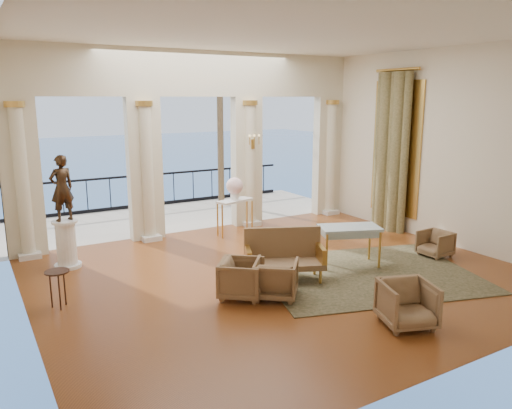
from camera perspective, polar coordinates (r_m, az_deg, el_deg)
floor at (r=9.81m, az=2.98°, el=-8.03°), size 9.00×9.00×0.00m
room_walls at (r=8.32m, az=7.50°, el=8.58°), size 9.00×9.00×9.00m
arcade at (r=12.60m, az=-6.62°, el=8.42°), size 9.00×0.56×4.50m
terrace at (r=14.81m, az=-9.50°, el=-1.43°), size 10.00×3.60×0.10m
balustrade at (r=16.18m, az=-11.62°, el=1.30°), size 9.00×0.06×1.03m
palm_tree at (r=15.96m, az=-4.19°, el=14.65°), size 2.00×2.00×4.50m
sea at (r=68.50m, az=-26.02°, el=3.03°), size 160.00×160.00×0.00m
curtain at (r=13.20m, az=15.15°, el=5.79°), size 0.33×1.40×4.09m
window_frame at (r=13.32m, az=15.73°, el=6.17°), size 0.04×1.60×3.40m
wall_sconce at (r=12.98m, az=-0.32°, el=7.04°), size 0.30×0.11×0.33m
rug at (r=10.06m, az=12.63°, el=-7.74°), size 4.76×4.16×0.02m
armchair_a at (r=8.65m, az=-1.67°, el=-8.26°), size 0.97×0.98×0.74m
armchair_b at (r=7.94m, az=16.91°, el=-10.62°), size 0.94×0.91×0.76m
armchair_c at (r=11.49m, az=19.81°, el=-4.11°), size 0.59×0.62×0.62m
armchair_d at (r=8.64m, az=2.30°, el=-8.29°), size 0.98×0.97×0.74m
settee at (r=9.45m, az=3.19°, el=-5.76°), size 1.60×1.17×0.97m
game_table at (r=10.28m, az=10.63°, el=-2.95°), size 1.37×1.06×0.83m
pedestal at (r=10.79m, az=-20.85°, el=-4.33°), size 0.53×0.53×0.98m
statue at (r=10.53m, az=-21.32°, el=1.76°), size 0.55×0.44×1.31m
console_table at (r=12.43m, az=-2.44°, el=-0.13°), size 1.01×0.61×0.90m
urn at (r=12.34m, az=-2.46°, el=2.00°), size 0.42×0.42×0.56m
side_table at (r=8.79m, az=-21.78°, el=-7.61°), size 0.39×0.39×0.63m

